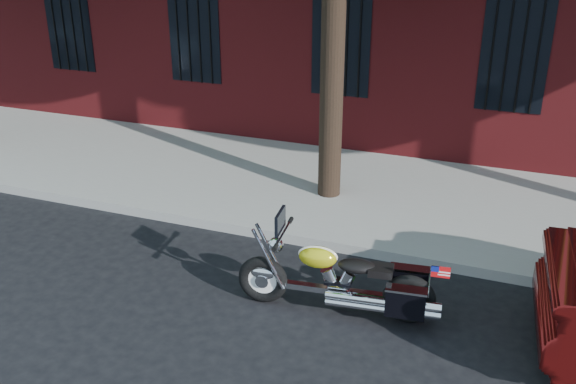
% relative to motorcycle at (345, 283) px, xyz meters
% --- Properties ---
extents(ground, '(120.00, 120.00, 0.00)m').
position_rel_motorcycle_xyz_m(ground, '(-1.62, 0.08, -0.42)').
color(ground, black).
rests_on(ground, ground).
extents(curb, '(40.00, 0.16, 0.15)m').
position_rel_motorcycle_xyz_m(curb, '(-1.62, 1.46, -0.34)').
color(curb, gray).
rests_on(curb, ground).
extents(sidewalk, '(40.00, 3.60, 0.15)m').
position_rel_motorcycle_xyz_m(sidewalk, '(-1.62, 3.34, -0.34)').
color(sidewalk, gray).
rests_on(sidewalk, ground).
extents(motorcycle, '(2.46, 0.85, 1.23)m').
position_rel_motorcycle_xyz_m(motorcycle, '(0.00, 0.00, 0.00)').
color(motorcycle, black).
rests_on(motorcycle, ground).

